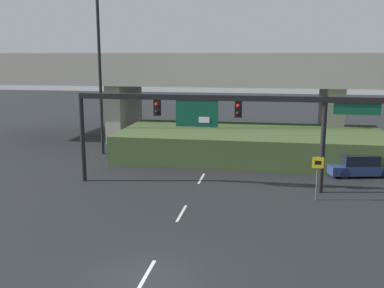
% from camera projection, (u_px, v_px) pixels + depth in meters
% --- Properties ---
extents(ground_plane, '(160.00, 160.00, 0.00)m').
position_uv_depth(ground_plane, '(143.00, 281.00, 15.68)').
color(ground_plane, black).
extents(lane_markings, '(0.14, 28.53, 0.01)m').
position_uv_depth(lane_markings, '(201.00, 178.00, 28.71)').
color(lane_markings, silver).
rests_on(lane_markings, ground).
extents(signal_gantry, '(17.58, 0.44, 5.50)m').
position_uv_depth(signal_gantry, '(216.00, 112.00, 25.94)').
color(signal_gantry, black).
rests_on(signal_gantry, ground).
extents(speed_limit_sign, '(0.60, 0.11, 2.45)m').
position_uv_depth(speed_limit_sign, '(317.00, 172.00, 24.14)').
color(speed_limit_sign, '#4C4C4C').
rests_on(speed_limit_sign, ground).
extents(highway_light_pole_near, '(0.70, 0.36, 15.40)m').
position_uv_depth(highway_light_pole_near, '(99.00, 51.00, 34.42)').
color(highway_light_pole_near, black).
rests_on(highway_light_pole_near, ground).
extents(overpass_bridge, '(44.40, 8.59, 7.92)m').
position_uv_depth(overpass_bridge, '(224.00, 78.00, 40.38)').
color(overpass_bridge, '#A39E93').
rests_on(overpass_bridge, ground).
extents(grass_embankment, '(19.93, 8.81, 2.08)m').
position_uv_depth(grass_embankment, '(251.00, 144.00, 34.49)').
color(grass_embankment, '#42562D').
rests_on(grass_embankment, ground).
extents(parked_sedan_near_right, '(4.57, 2.71, 1.43)m').
position_uv_depth(parked_sedan_near_right, '(359.00, 165.00, 29.38)').
color(parked_sedan_near_right, navy).
rests_on(parked_sedan_near_right, ground).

